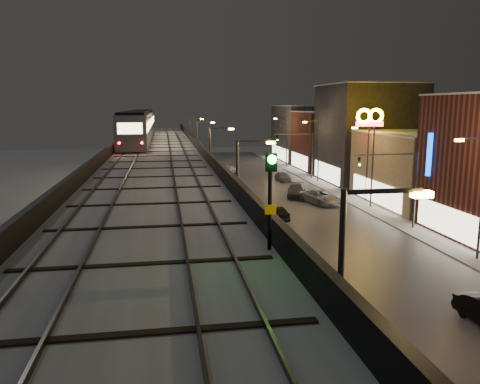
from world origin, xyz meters
TOP-DOWN VIEW (x-y plane):
  - road_surface at (7.50, 35.00)m, footprint 17.00×120.00m
  - sidewalk_right at (17.50, 35.00)m, footprint 4.00×120.00m
  - under_viaduct_pavement at (-6.00, 35.00)m, footprint 11.00×120.00m
  - elevated_viaduct at (-6.00, 31.84)m, footprint 9.00×100.00m
  - viaduct_trackbed at (-6.01, 31.97)m, footprint 8.40×100.00m
  - viaduct_parapet_streetside at (-1.65, 32.00)m, footprint 0.30×100.00m
  - viaduct_parapet_far at (-10.35, 32.00)m, footprint 0.30×100.00m
  - building_c at (23.99, 32.00)m, footprint 12.20×15.20m
  - building_d at (23.99, 48.00)m, footprint 12.20×13.20m
  - building_e at (23.99, 62.00)m, footprint 12.20×12.20m
  - building_f at (23.99, 76.00)m, footprint 12.20×16.20m
  - streetlight_left_0 at (-0.43, -5.00)m, footprint 2.57×0.28m
  - streetlight_left_1 at (-0.43, 13.00)m, footprint 2.57×0.28m
  - streetlight_right_1 at (16.73, 13.00)m, footprint 2.56×0.28m
  - streetlight_left_2 at (-0.43, 31.00)m, footprint 2.57×0.28m
  - streetlight_right_2 at (16.73, 31.00)m, footprint 2.56×0.28m
  - streetlight_left_3 at (-0.43, 49.00)m, footprint 2.57×0.28m
  - streetlight_right_3 at (16.73, 49.00)m, footprint 2.56×0.28m
  - streetlight_left_4 at (-0.43, 67.00)m, footprint 2.57×0.28m
  - streetlight_right_4 at (16.73, 67.00)m, footprint 2.56×0.28m
  - traffic_light_rig_a at (15.84, 22.00)m, footprint 6.10×0.34m
  - traffic_light_rig_b at (15.84, 52.00)m, footprint 6.10×0.34m
  - subway_train at (-8.50, 49.73)m, footprint 3.21×38.92m
  - rail_signal at (-2.10, -2.55)m, footprint 0.36×0.43m
  - car_taxi at (2.10, 15.54)m, footprint 2.37×4.47m
  - car_near_white at (4.92, 27.00)m, footprint 2.78×4.65m
  - car_mid_silver at (1.72, 27.13)m, footprint 3.75×5.35m
  - car_mid_dark at (5.15, 59.11)m, footprint 3.46×5.24m
  - car_far_white at (1.02, 59.54)m, footprint 1.74×4.30m
  - car_onc_dark at (12.16, 33.66)m, footprint 4.19×6.08m
  - car_onc_white at (10.63, 38.24)m, footprint 3.58×5.67m
  - car_onc_red at (12.01, 50.32)m, footprint 1.80×4.18m
  - sign_mcdonalds at (18.00, 34.42)m, footprint 3.22×0.61m
  - sign_carwash at (18.50, 21.71)m, footprint 1.69×0.35m

SIDE VIEW (x-z plane):
  - road_surface at x=7.50m, z-range 0.00..0.06m
  - under_viaduct_pavement at x=-6.00m, z-range 0.00..0.06m
  - sidewalk_right at x=17.50m, z-range 0.00..0.14m
  - car_mid_silver at x=1.72m, z-range 0.00..1.36m
  - car_onc_red at x=12.01m, z-range 0.00..1.40m
  - car_mid_dark at x=5.15m, z-range 0.00..1.41m
  - car_near_white at x=4.92m, z-range 0.00..1.45m
  - car_taxi at x=2.10m, z-range 0.00..1.45m
  - car_far_white at x=1.02m, z-range 0.00..1.46m
  - car_onc_white at x=10.63m, z-range 0.00..1.53m
  - car_onc_dark at x=12.16m, z-range 0.00..1.54m
  - building_c at x=23.99m, z-range 0.00..8.16m
  - traffic_light_rig_a at x=15.84m, z-range 1.00..8.00m
  - traffic_light_rig_b at x=15.84m, z-range 1.00..8.00m
  - building_e at x=23.99m, z-range 0.00..10.16m
  - streetlight_left_0 at x=-0.43m, z-range 0.74..9.74m
  - streetlight_left_1 at x=-0.43m, z-range 0.74..9.74m
  - streetlight_right_1 at x=16.73m, z-range 0.74..9.74m
  - streetlight_left_2 at x=-0.43m, z-range 0.74..9.74m
  - streetlight_right_2 at x=16.73m, z-range 0.74..9.74m
  - streetlight_left_3 at x=-0.43m, z-range 0.74..9.74m
  - streetlight_right_3 at x=16.73m, z-range 0.74..9.74m
  - streetlight_left_4 at x=-0.43m, z-range 0.74..9.74m
  - streetlight_right_4 at x=16.73m, z-range 0.74..9.74m
  - building_f at x=23.99m, z-range 0.00..11.16m
  - elevated_viaduct at x=-6.00m, z-range 2.47..8.77m
  - sign_carwash at x=18.50m, z-range 1.82..10.58m
  - viaduct_trackbed at x=-6.01m, z-range 6.23..6.55m
  - viaduct_parapet_streetside at x=-1.65m, z-range 6.30..7.40m
  - viaduct_parapet_far at x=-10.35m, z-range 6.30..7.40m
  - building_d at x=23.99m, z-range 0.00..14.16m
  - subway_train at x=-8.50m, z-range 6.61..10.45m
  - rail_signal at x=-2.10m, z-range 7.27..10.35m
  - sign_mcdonalds at x=18.00m, z-range 3.51..14.33m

